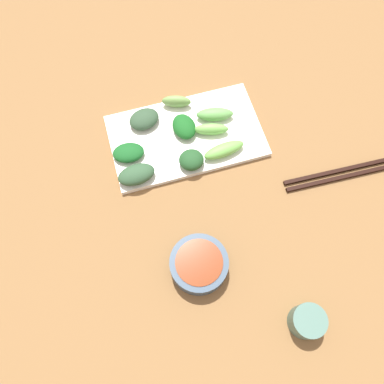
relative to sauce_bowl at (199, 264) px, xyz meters
name	(u,v)px	position (x,y,z in m)	size (l,w,h in m)	color
tabletop	(189,188)	(0.16, -0.03, -0.03)	(2.10, 2.10, 0.02)	brown
sauce_bowl	(199,264)	(0.00, 0.00, 0.00)	(0.11, 0.11, 0.04)	#34475B
serving_plate	(186,136)	(0.28, -0.05, -0.02)	(0.19, 0.32, 0.01)	white
broccoli_stalk_0	(211,129)	(0.27, -0.11, 0.00)	(0.02, 0.07, 0.03)	#73BB54
broccoli_leafy_1	(136,175)	(0.21, 0.07, 0.00)	(0.04, 0.08, 0.03)	#2F5133
broccoli_stalk_2	(215,114)	(0.30, -0.12, 0.00)	(0.03, 0.08, 0.03)	#5FA450
broccoli_stalk_3	(176,101)	(0.35, -0.05, 0.00)	(0.02, 0.06, 0.03)	#719E4F
broccoli_leafy_4	(184,127)	(0.29, -0.05, 0.00)	(0.06, 0.05, 0.03)	#17591D
broccoli_leafy_5	(144,119)	(0.33, 0.02, 0.00)	(0.05, 0.07, 0.03)	#2E4A31
broccoli_stalk_6	(224,150)	(0.21, -0.12, 0.00)	(0.03, 0.09, 0.02)	#6BB64D
broccoli_leafy_7	(128,153)	(0.26, 0.07, 0.00)	(0.05, 0.06, 0.02)	#165620
broccoli_leafy_8	(191,160)	(0.21, -0.05, 0.00)	(0.05, 0.05, 0.03)	#204B24
chopsticks	(338,175)	(0.10, -0.33, -0.02)	(0.03, 0.23, 0.01)	black
tea_cup	(307,321)	(-0.15, -0.15, 0.00)	(0.06, 0.06, 0.05)	#4B7164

